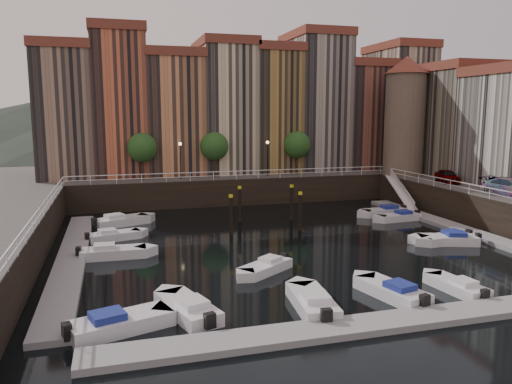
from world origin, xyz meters
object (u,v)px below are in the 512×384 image
object	(u,v)px
boat_left_3	(113,236)
car_c	(512,189)
car_b	(506,186)
car_a	(447,177)
boat_left_0	(119,323)
boat_left_2	(112,252)
mooring_pilings	(266,209)
corner_tower	(405,114)
gangway	(401,191)

from	to	relation	value
boat_left_3	car_c	size ratio (longest dim) A/B	0.84
car_b	car_a	bearing A→B (deg)	97.02
boat_left_0	boat_left_2	size ratio (longest dim) A/B	1.07
mooring_pilings	car_c	xyz separation A→B (m)	(20.21, -7.58, 2.13)
corner_tower	car_c	distance (m)	17.90
boat_left_3	car_c	bearing A→B (deg)	-25.28
boat_left_3	car_b	distance (m)	35.28
car_c	corner_tower	bearing A→B (deg)	77.68
corner_tower	car_a	bearing A→B (deg)	-86.17
corner_tower	gangway	size ratio (longest dim) A/B	1.66
boat_left_3	car_c	distance (m)	34.52
car_c	boat_left_0	bearing A→B (deg)	-174.27
corner_tower	car_c	world-z (taller)	corner_tower
car_b	corner_tower	bearing A→B (deg)	94.93
mooring_pilings	boat_left_2	xyz separation A→B (m)	(-13.65, -6.51, -1.27)
mooring_pilings	boat_left_2	size ratio (longest dim) A/B	1.50
boat_left_0	car_c	xyz separation A→B (m)	(33.53, 11.84, 3.39)
car_c	mooring_pilings	bearing A→B (deg)	145.72
gangway	mooring_pilings	size ratio (longest dim) A/B	1.13
boat_left_0	boat_left_3	world-z (taller)	boat_left_0
corner_tower	boat_left_2	xyz separation A→B (m)	(-33.45, -15.63, -9.82)
mooring_pilings	car_b	world-z (taller)	car_b
boat_left_0	mooring_pilings	bearing A→B (deg)	37.83
corner_tower	gangway	bearing A→B (deg)	-122.80
corner_tower	boat_left_3	bearing A→B (deg)	-162.74
boat_left_2	corner_tower	bearing A→B (deg)	26.68
gangway	boat_left_3	world-z (taller)	gangway
car_a	corner_tower	bearing A→B (deg)	109.68
corner_tower	boat_left_0	xyz separation A→B (m)	(-33.13, -28.54, -9.80)
corner_tower	car_b	distance (m)	16.22
boat_left_0	corner_tower	bearing A→B (deg)	23.03
corner_tower	car_b	bearing A→B (deg)	-84.24
corner_tower	gangway	world-z (taller)	corner_tower
mooring_pilings	boat_left_2	distance (m)	15.18
boat_left_0	boat_left_2	distance (m)	12.91
boat_left_2	car_a	xyz separation A→B (m)	(33.97, 7.92, 3.31)
boat_left_0	car_c	bearing A→B (deg)	1.73
mooring_pilings	car_a	xyz separation A→B (m)	(20.32, 1.41, 2.04)
boat_left_0	car_b	bearing A→B (deg)	3.97
car_c	car_b	bearing A→B (deg)	46.88
car_b	car_c	xyz separation A→B (m)	(-1.09, -1.93, 0.11)
mooring_pilings	car_c	world-z (taller)	car_c
corner_tower	boat_left_0	size ratio (longest dim) A/B	2.64
mooring_pilings	boat_left_3	xyz separation A→B (m)	(-13.55, -1.24, -1.31)
corner_tower	boat_left_0	bearing A→B (deg)	-139.25
boat_left_0	car_c	distance (m)	35.72
corner_tower	boat_left_3	world-z (taller)	corner_tower
gangway	boat_left_0	size ratio (longest dim) A/B	1.59
boat_left_3	car_a	size ratio (longest dim) A/B	1.12
mooring_pilings	boat_left_3	size ratio (longest dim) A/B	1.62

